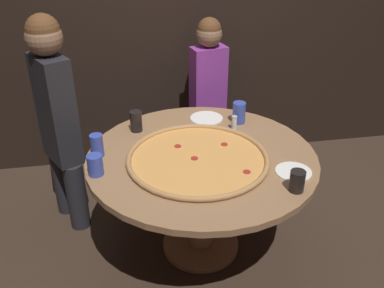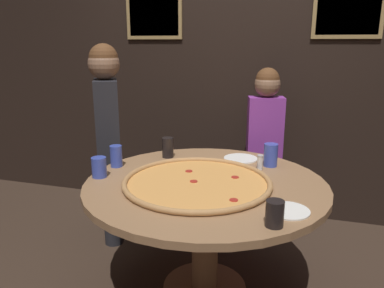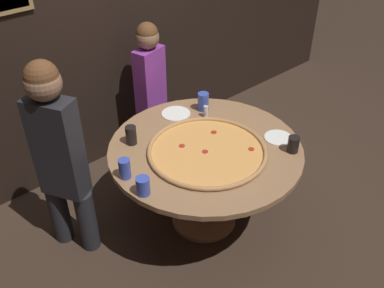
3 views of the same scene
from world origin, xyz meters
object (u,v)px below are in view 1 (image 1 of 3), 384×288
(giant_pizza, at_px, (198,158))
(white_plate_right_side, at_px, (206,118))
(drink_cup_front_edge, at_px, (297,181))
(white_plate_near_front, at_px, (293,172))
(condiment_shaker, at_px, (234,123))
(drink_cup_beside_pizza, at_px, (97,145))
(drink_cup_centre_back, at_px, (239,113))
(diner_centre_back, at_px, (57,114))
(dining_table, at_px, (202,175))
(drink_cup_far_left, at_px, (136,121))
(diner_far_left, at_px, (208,89))
(drink_cup_near_left, at_px, (95,165))

(giant_pizza, bearing_deg, white_plate_right_side, 73.19)
(drink_cup_front_edge, xyz_separation_m, white_plate_near_front, (0.05, 0.17, -0.06))
(condiment_shaker, bearing_deg, white_plate_near_front, -70.98)
(giant_pizza, distance_m, drink_cup_beside_pizza, 0.61)
(drink_cup_centre_back, distance_m, diner_centre_back, 1.23)
(drink_cup_front_edge, distance_m, diner_centre_back, 1.61)
(dining_table, bearing_deg, drink_cup_far_left, 133.80)
(drink_cup_beside_pizza, xyz_separation_m, diner_far_left, (0.87, 0.88, -0.05))
(condiment_shaker, bearing_deg, drink_cup_centre_back, 58.32)
(condiment_shaker, height_order, diner_far_left, diner_far_left)
(drink_cup_beside_pizza, xyz_separation_m, diner_centre_back, (-0.26, 0.38, 0.05))
(dining_table, height_order, white_plate_right_side, white_plate_right_side)
(dining_table, distance_m, white_plate_near_front, 0.58)
(drink_cup_centre_back, xyz_separation_m, white_plate_right_side, (-0.21, 0.10, -0.07))
(diner_far_left, bearing_deg, diner_centre_back, 9.91)
(drink_cup_far_left, bearing_deg, dining_table, -46.20)
(drink_cup_near_left, xyz_separation_m, diner_far_left, (0.87, 1.09, -0.04))
(white_plate_right_side, relative_size, diner_far_left, 0.17)
(condiment_shaker, bearing_deg, white_plate_right_side, 128.69)
(drink_cup_near_left, relative_size, drink_cup_beside_pizza, 0.87)
(drink_cup_centre_back, relative_size, condiment_shaker, 1.54)
(condiment_shaker, relative_size, diner_far_left, 0.07)
(white_plate_near_front, height_order, condiment_shaker, condiment_shaker)
(giant_pizza, distance_m, diner_centre_back, 1.01)
(drink_cup_front_edge, xyz_separation_m, drink_cup_beside_pizza, (-1.05, 0.55, 0.01))
(drink_cup_centre_back, bearing_deg, dining_table, -130.81)
(white_plate_near_front, bearing_deg, diner_centre_back, 150.87)
(drink_cup_centre_back, bearing_deg, drink_cup_far_left, -179.82)
(drink_cup_front_edge, xyz_separation_m, diner_centre_back, (-1.31, 0.93, 0.06))
(drink_cup_centre_back, distance_m, drink_cup_near_left, 1.09)
(giant_pizza, height_order, drink_cup_beside_pizza, drink_cup_beside_pizza)
(drink_cup_near_left, distance_m, diner_far_left, 1.39)
(giant_pizza, distance_m, drink_cup_far_left, 0.56)
(dining_table, relative_size, diner_far_left, 1.05)
(white_plate_right_side, distance_m, diner_centre_back, 1.02)
(drink_cup_far_left, height_order, drink_cup_front_edge, drink_cup_far_left)
(dining_table, relative_size, white_plate_near_front, 6.76)
(drink_cup_far_left, distance_m, drink_cup_centre_back, 0.71)
(drink_cup_far_left, bearing_deg, condiment_shaker, -7.98)
(dining_table, bearing_deg, drink_cup_beside_pizza, 170.89)
(giant_pizza, height_order, diner_centre_back, diner_centre_back)
(drink_cup_beside_pizza, bearing_deg, diner_far_left, 45.41)
(drink_cup_beside_pizza, bearing_deg, diner_centre_back, 124.57)
(drink_cup_near_left, height_order, white_plate_near_front, drink_cup_near_left)
(drink_cup_far_left, distance_m, white_plate_near_front, 1.08)
(dining_table, height_order, drink_cup_centre_back, drink_cup_centre_back)
(giant_pizza, bearing_deg, condiment_shaker, 48.23)
(drink_cup_near_left, xyz_separation_m, diner_centre_back, (-0.26, 0.59, 0.06))
(drink_cup_far_left, height_order, diner_far_left, diner_far_left)
(dining_table, bearing_deg, diner_far_left, 76.10)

